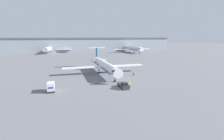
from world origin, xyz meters
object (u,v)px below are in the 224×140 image
(airplane_parked_far_right, at_px, (50,49))
(worker_near_tug, at_px, (130,84))
(airplane_main, at_px, (104,65))
(worker_by_wing, at_px, (134,73))
(pushback_tug, at_px, (123,86))
(traffic_cone_left, at_px, (96,82))
(airplane_parked_far_left, at_px, (132,48))
(luggage_cart, at_px, (51,87))

(airplane_parked_far_right, bearing_deg, worker_near_tug, -78.32)
(airplane_main, bearing_deg, worker_by_wing, -36.65)
(airplane_main, distance_m, worker_near_tug, 20.46)
(airplane_main, relative_size, worker_near_tug, 18.48)
(airplane_main, xyz_separation_m, worker_near_tug, (1.54, -20.28, -2.23))
(airplane_parked_far_right, bearing_deg, worker_by_wing, -72.87)
(pushback_tug, height_order, worker_near_tug, pushback_tug)
(airplane_main, relative_size, traffic_cone_left, 38.73)
(worker_near_tug, xyz_separation_m, airplane_parked_far_left, (44.48, 98.69, 2.77))
(traffic_cone_left, bearing_deg, airplane_main, 65.85)
(airplane_main, xyz_separation_m, airplane_parked_far_left, (46.02, 78.41, 0.54))
(pushback_tug, height_order, traffic_cone_left, pushback_tug)
(luggage_cart, bearing_deg, airplane_main, 43.66)
(airplane_parked_far_right, bearing_deg, pushback_tug, -79.08)
(traffic_cone_left, bearing_deg, airplane_parked_far_right, 98.51)
(worker_near_tug, bearing_deg, pushback_tug, 167.15)
(airplane_parked_far_left, bearing_deg, airplane_main, -120.41)
(luggage_cart, distance_m, traffic_cone_left, 13.00)
(luggage_cart, height_order, worker_near_tug, luggage_cart)
(airplane_main, distance_m, pushback_tug, 20.06)
(pushback_tug, relative_size, luggage_cart, 1.48)
(worker_near_tug, height_order, airplane_parked_far_left, airplane_parked_far_left)
(pushback_tug, height_order, luggage_cart, luggage_cart)
(airplane_parked_far_left, relative_size, airplane_parked_far_right, 0.99)
(luggage_cart, xyz_separation_m, worker_near_tug, (19.87, -2.79, -0.24))
(airplane_parked_far_left, bearing_deg, airplane_parked_far_right, 167.23)
(worker_near_tug, distance_m, airplane_parked_far_right, 116.56)
(airplane_main, bearing_deg, traffic_cone_left, -114.15)
(pushback_tug, bearing_deg, airplane_parked_far_right, 100.92)
(traffic_cone_left, xyz_separation_m, airplane_parked_far_left, (52.03, 91.81, 3.28))
(worker_near_tug, relative_size, traffic_cone_left, 2.10)
(airplane_main, xyz_separation_m, traffic_cone_left, (-6.01, -13.40, -2.74))
(worker_by_wing, relative_size, airplane_parked_far_left, 0.05)
(luggage_cart, height_order, airplane_parked_far_left, airplane_parked_far_left)
(airplane_parked_far_left, distance_m, airplane_parked_far_right, 69.79)
(pushback_tug, distance_m, worker_near_tug, 1.70)
(luggage_cart, xyz_separation_m, airplane_parked_far_left, (64.35, 95.90, 2.53))
(pushback_tug, distance_m, airplane_parked_far_left, 108.63)
(traffic_cone_left, xyz_separation_m, airplane_parked_far_right, (-16.04, 107.24, 3.19))
(traffic_cone_left, bearing_deg, worker_by_wing, 24.41)
(worker_by_wing, xyz_separation_m, airplane_parked_far_right, (-30.96, 100.47, 2.65))
(airplane_main, height_order, worker_near_tug, airplane_main)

